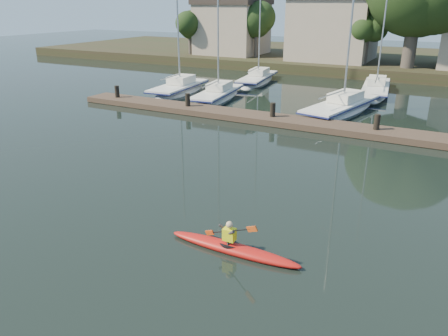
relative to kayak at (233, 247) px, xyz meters
The scene contains 9 objects.
ground 1.51m from the kayak, behind, with size 160.00×160.00×0.00m, color black.
kayak is the anchor object (origin of this frame).
dock 14.13m from the kayak, 96.10° to the left, with size 34.00×2.00×1.80m.
sailboat_0 24.05m from the kayak, 127.36° to the left, with size 2.94×8.17×12.71m.
sailboat_1 21.49m from the kayak, 120.13° to the left, with size 3.03×8.31×13.28m.
sailboat_2 18.76m from the kayak, 94.67° to the left, with size 4.02×9.64×15.54m.
sailboat_5 28.84m from the kayak, 112.57° to the left, with size 3.11×8.77×14.20m.
sailboat_6 26.67m from the kayak, 91.60° to the left, with size 3.19×9.74×15.20m.
shore 40.46m from the kayak, 89.84° to the left, with size 90.00×25.25×12.75m.
Camera 1 is at (6.46, -9.88, 6.81)m, focal length 35.00 mm.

